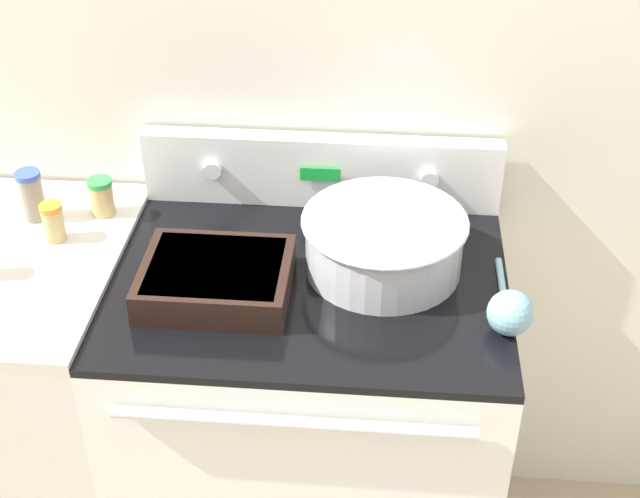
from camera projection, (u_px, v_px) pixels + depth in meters
kitchen_wall at (324, 64)px, 1.94m from camera, size 8.00×0.05×2.50m
stove_range at (311, 436)px, 2.10m from camera, size 0.81×0.66×0.93m
control_panel at (321, 170)px, 2.02m from camera, size 0.81×0.07×0.17m
side_counter at (45, 417)px, 2.14m from camera, size 0.47×0.63×0.95m
mixing_bowl at (384, 240)px, 1.82m from camera, size 0.34×0.34×0.12m
casserole_dish at (216, 277)px, 1.76m from camera, size 0.29×0.24×0.07m
ladle at (510, 312)px, 1.67m from camera, size 0.09×0.27×0.09m
spice_jar_green_cap at (102, 197)px, 1.98m from camera, size 0.06×0.06×0.09m
spice_jar_orange_cap at (53, 222)px, 1.90m from camera, size 0.05×0.05×0.09m
spice_jar_blue_cap at (32, 195)px, 1.96m from camera, size 0.06×0.06×0.12m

